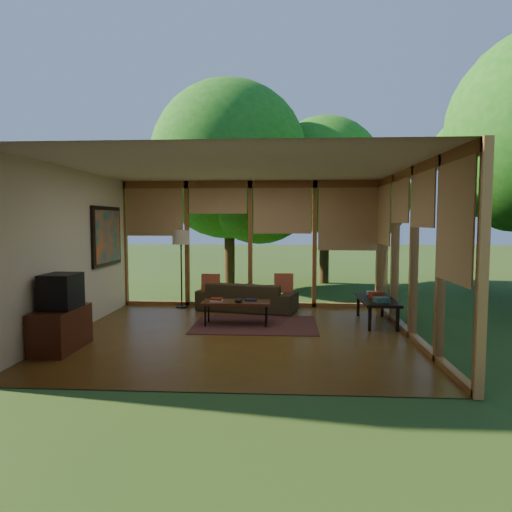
# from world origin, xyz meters

# --- Properties ---
(floor) EXTENTS (5.50, 5.50, 0.00)m
(floor) POSITION_xyz_m (0.00, 0.00, 0.00)
(floor) COLOR brown
(floor) RESTS_ON ground
(ceiling) EXTENTS (5.50, 5.50, 0.00)m
(ceiling) POSITION_xyz_m (0.00, 0.00, 2.70)
(ceiling) COLOR silver
(ceiling) RESTS_ON ground
(wall_left) EXTENTS (0.04, 5.00, 2.70)m
(wall_left) POSITION_xyz_m (-2.75, 0.00, 1.35)
(wall_left) COLOR silver
(wall_left) RESTS_ON ground
(wall_front) EXTENTS (5.50, 0.04, 2.70)m
(wall_front) POSITION_xyz_m (0.00, -2.50, 1.35)
(wall_front) COLOR silver
(wall_front) RESTS_ON ground
(window_wall_back) EXTENTS (5.50, 0.12, 2.70)m
(window_wall_back) POSITION_xyz_m (0.00, 2.50, 1.35)
(window_wall_back) COLOR #995F2F
(window_wall_back) RESTS_ON ground
(window_wall_right) EXTENTS (0.12, 5.00, 2.70)m
(window_wall_right) POSITION_xyz_m (2.75, 0.00, 1.35)
(window_wall_right) COLOR #995F2F
(window_wall_right) RESTS_ON ground
(exterior_lawn) EXTENTS (40.00, 40.00, 0.00)m
(exterior_lawn) POSITION_xyz_m (8.00, 8.00, -0.01)
(exterior_lawn) COLOR #2B481B
(exterior_lawn) RESTS_ON ground
(tree_nw) EXTENTS (4.24, 4.24, 5.60)m
(tree_nw) POSITION_xyz_m (-0.76, 5.13, 3.47)
(tree_nw) COLOR #3C2A16
(tree_nw) RESTS_ON ground
(tree_ne) EXTENTS (3.41, 3.41, 4.90)m
(tree_ne) POSITION_xyz_m (1.92, 6.41, 3.18)
(tree_ne) COLOR #3C2A16
(tree_ne) RESTS_ON ground
(tree_far) EXTENTS (2.87, 2.87, 4.71)m
(tree_far) POSITION_xyz_m (5.90, 5.10, 3.26)
(tree_far) COLOR #3C2A16
(tree_far) RESTS_ON ground
(rug) EXTENTS (2.18, 1.54, 0.01)m
(rug) POSITION_xyz_m (0.22, 0.73, 0.01)
(rug) COLOR maroon
(rug) RESTS_ON floor
(sofa) EXTENTS (2.14, 1.24, 0.59)m
(sofa) POSITION_xyz_m (-0.03, 2.00, 0.29)
(sofa) COLOR #382F1C
(sofa) RESTS_ON floor
(pillow_left) EXTENTS (0.37, 0.20, 0.39)m
(pillow_left) POSITION_xyz_m (-0.78, 1.95, 0.57)
(pillow_left) COLOR maroon
(pillow_left) RESTS_ON sofa
(pillow_right) EXTENTS (0.39, 0.21, 0.41)m
(pillow_right) POSITION_xyz_m (0.72, 1.95, 0.57)
(pillow_right) COLOR maroon
(pillow_right) RESTS_ON sofa
(ct_book_lower) EXTENTS (0.24, 0.19, 0.03)m
(ct_book_lower) POSITION_xyz_m (-0.46, 0.65, 0.44)
(ct_book_lower) COLOR beige
(ct_book_lower) RESTS_ON coffee_table
(ct_book_upper) EXTENTS (0.21, 0.16, 0.03)m
(ct_book_upper) POSITION_xyz_m (-0.46, 0.65, 0.47)
(ct_book_upper) COLOR maroon
(ct_book_upper) RESTS_ON coffee_table
(ct_book_side) EXTENTS (0.22, 0.18, 0.03)m
(ct_book_side) POSITION_xyz_m (0.14, 0.78, 0.44)
(ct_book_side) COLOR black
(ct_book_side) RESTS_ON coffee_table
(ct_bowl) EXTENTS (0.16, 0.16, 0.07)m
(ct_bowl) POSITION_xyz_m (-0.06, 0.60, 0.46)
(ct_bowl) COLOR black
(ct_bowl) RESTS_ON coffee_table
(media_cabinet) EXTENTS (0.50, 1.00, 0.60)m
(media_cabinet) POSITION_xyz_m (-2.47, -1.00, 0.30)
(media_cabinet) COLOR #4F2315
(media_cabinet) RESTS_ON floor
(television) EXTENTS (0.45, 0.55, 0.50)m
(television) POSITION_xyz_m (-2.45, -1.00, 0.85)
(television) COLOR black
(television) RESTS_ON media_cabinet
(console_book_a) EXTENTS (0.28, 0.24, 0.09)m
(console_book_a) POSITION_xyz_m (2.40, 0.59, 0.50)
(console_book_a) COLOR #335A50
(console_book_a) RESTS_ON side_console
(console_book_b) EXTENTS (0.26, 0.22, 0.10)m
(console_book_b) POSITION_xyz_m (2.40, 1.04, 0.51)
(console_book_b) COLOR maroon
(console_book_b) RESTS_ON side_console
(console_book_c) EXTENTS (0.23, 0.18, 0.06)m
(console_book_c) POSITION_xyz_m (2.40, 1.44, 0.48)
(console_book_c) COLOR beige
(console_book_c) RESTS_ON side_console
(floor_lamp) EXTENTS (0.36, 0.36, 1.65)m
(floor_lamp) POSITION_xyz_m (-1.46, 2.27, 1.41)
(floor_lamp) COLOR black
(floor_lamp) RESTS_ON floor
(coffee_table) EXTENTS (1.20, 0.50, 0.43)m
(coffee_table) POSITION_xyz_m (-0.11, 0.70, 0.39)
(coffee_table) COLOR #4F2315
(coffee_table) RESTS_ON floor
(side_console) EXTENTS (0.60, 1.40, 0.46)m
(side_console) POSITION_xyz_m (2.40, 0.99, 0.41)
(side_console) COLOR black
(side_console) RESTS_ON floor
(wall_painting) EXTENTS (0.06, 1.35, 1.15)m
(wall_painting) POSITION_xyz_m (-2.71, 1.40, 1.55)
(wall_painting) COLOR black
(wall_painting) RESTS_ON wall_left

